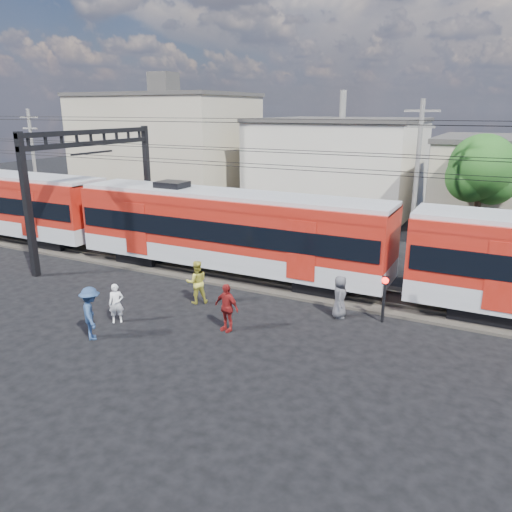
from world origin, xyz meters
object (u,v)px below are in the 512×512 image
object	(u,v)px
pedestrian_a	(116,303)
crossing_signal	(384,290)
commuter_train	(231,228)
pedestrian_c	(91,313)

from	to	relation	value
pedestrian_a	crossing_signal	xyz separation A→B (m)	(9.22, 4.68, 0.54)
pedestrian_a	commuter_train	bearing A→B (deg)	40.92
commuter_train	pedestrian_c	xyz separation A→B (m)	(-0.94, -8.51, -1.42)
pedestrian_a	pedestrian_c	xyz separation A→B (m)	(0.21, -1.52, 0.20)
pedestrian_a	pedestrian_c	size ratio (longest dim) A/B	0.79
commuter_train	pedestrian_c	world-z (taller)	commuter_train
pedestrian_c	commuter_train	bearing A→B (deg)	-53.45
commuter_train	pedestrian_c	bearing A→B (deg)	-96.32
pedestrian_c	crossing_signal	xyz separation A→B (m)	(9.01, 6.20, 0.34)
crossing_signal	commuter_train	bearing A→B (deg)	164.01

